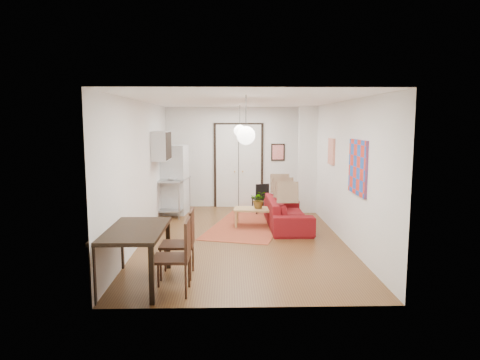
{
  "coord_description": "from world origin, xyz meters",
  "views": [
    {
      "loc": [
        -0.27,
        -8.94,
        2.46
      ],
      "look_at": [
        -0.04,
        0.03,
        1.25
      ],
      "focal_mm": 32.0,
      "sensor_mm": 36.0,
      "label": 1
    }
  ],
  "objects_px": {
    "fridge": "(175,180)",
    "dining_chair_near": "(178,236)",
    "dining_table": "(134,235)",
    "dining_chair_far": "(172,249)",
    "sofa": "(287,212)",
    "coffee_table": "(255,211)",
    "black_side_chair": "(260,195)",
    "kitchen_counter": "(174,191)"
  },
  "relations": [
    {
      "from": "sofa",
      "to": "coffee_table",
      "type": "distance_m",
      "value": 0.77
    },
    {
      "from": "kitchen_counter",
      "to": "dining_table",
      "type": "height_order",
      "value": "kitchen_counter"
    },
    {
      "from": "kitchen_counter",
      "to": "fridge",
      "type": "relative_size",
      "value": 0.73
    },
    {
      "from": "kitchen_counter",
      "to": "dining_chair_far",
      "type": "relative_size",
      "value": 1.25
    },
    {
      "from": "dining_table",
      "to": "dining_chair_near",
      "type": "distance_m",
      "value": 0.77
    },
    {
      "from": "black_side_chair",
      "to": "sofa",
      "type": "bearing_deg",
      "value": 90.59
    },
    {
      "from": "coffee_table",
      "to": "dining_table",
      "type": "distance_m",
      "value": 4.22
    },
    {
      "from": "sofa",
      "to": "dining_table",
      "type": "distance_m",
      "value": 4.61
    },
    {
      "from": "dining_table",
      "to": "kitchen_counter",
      "type": "bearing_deg",
      "value": 90.43
    },
    {
      "from": "coffee_table",
      "to": "dining_table",
      "type": "relative_size",
      "value": 0.64
    },
    {
      "from": "dining_table",
      "to": "dining_chair_far",
      "type": "bearing_deg",
      "value": -21.67
    },
    {
      "from": "dining_table",
      "to": "coffee_table",
      "type": "bearing_deg",
      "value": 60.85
    },
    {
      "from": "dining_chair_far",
      "to": "sofa",
      "type": "bearing_deg",
      "value": 150.78
    },
    {
      "from": "dining_chair_far",
      "to": "black_side_chair",
      "type": "distance_m",
      "value": 5.72
    },
    {
      "from": "dining_chair_near",
      "to": "kitchen_counter",
      "type": "bearing_deg",
      "value": -171.42
    },
    {
      "from": "kitchen_counter",
      "to": "dining_chair_far",
      "type": "bearing_deg",
      "value": -75.11
    },
    {
      "from": "coffee_table",
      "to": "dining_chair_near",
      "type": "height_order",
      "value": "dining_chair_near"
    },
    {
      "from": "coffee_table",
      "to": "sofa",
      "type": "bearing_deg",
      "value": -3.52
    },
    {
      "from": "dining_chair_near",
      "to": "black_side_chair",
      "type": "height_order",
      "value": "dining_chair_near"
    },
    {
      "from": "fridge",
      "to": "dining_table",
      "type": "relative_size",
      "value": 1.16
    },
    {
      "from": "sofa",
      "to": "dining_table",
      "type": "height_order",
      "value": "dining_table"
    },
    {
      "from": "sofa",
      "to": "dining_table",
      "type": "bearing_deg",
      "value": 141.64
    },
    {
      "from": "fridge",
      "to": "dining_chair_far",
      "type": "relative_size",
      "value": 1.71
    },
    {
      "from": "kitchen_counter",
      "to": "black_side_chair",
      "type": "xyz_separation_m",
      "value": [
        2.32,
        0.19,
        -0.16
      ]
    },
    {
      "from": "coffee_table",
      "to": "kitchen_counter",
      "type": "bearing_deg",
      "value": 146.59
    },
    {
      "from": "coffee_table",
      "to": "fridge",
      "type": "distance_m",
      "value": 2.62
    },
    {
      "from": "coffee_table",
      "to": "dining_table",
      "type": "xyz_separation_m",
      "value": [
        -2.04,
        -3.67,
        0.4
      ]
    },
    {
      "from": "dining_chair_far",
      "to": "black_side_chair",
      "type": "relative_size",
      "value": 1.31
    },
    {
      "from": "kitchen_counter",
      "to": "dining_chair_near",
      "type": "height_order",
      "value": "dining_chair_near"
    },
    {
      "from": "coffee_table",
      "to": "dining_chair_near",
      "type": "relative_size",
      "value": 0.94
    },
    {
      "from": "dining_chair_near",
      "to": "dining_chair_far",
      "type": "bearing_deg",
      "value": 0.65
    },
    {
      "from": "fridge",
      "to": "dining_chair_far",
      "type": "bearing_deg",
      "value": -75.26
    },
    {
      "from": "dining_table",
      "to": "black_side_chair",
      "type": "relative_size",
      "value": 1.93
    },
    {
      "from": "fridge",
      "to": "black_side_chair",
      "type": "xyz_separation_m",
      "value": [
        2.32,
        0.07,
        -0.45
      ]
    },
    {
      "from": "fridge",
      "to": "dining_chair_near",
      "type": "xyz_separation_m",
      "value": [
        0.64,
        -4.7,
        -0.3
      ]
    },
    {
      "from": "fridge",
      "to": "kitchen_counter",
      "type": "bearing_deg",
      "value": -82.0
    },
    {
      "from": "dining_table",
      "to": "dining_chair_near",
      "type": "bearing_deg",
      "value": 37.57
    },
    {
      "from": "coffee_table",
      "to": "dining_chair_far",
      "type": "height_order",
      "value": "dining_chair_far"
    },
    {
      "from": "fridge",
      "to": "dining_chair_near",
      "type": "height_order",
      "value": "fridge"
    },
    {
      "from": "dining_chair_near",
      "to": "dining_table",
      "type": "bearing_deg",
      "value": -51.78
    },
    {
      "from": "kitchen_counter",
      "to": "dining_table",
      "type": "bearing_deg",
      "value": -81.57
    },
    {
      "from": "dining_chair_near",
      "to": "sofa",
      "type": "bearing_deg",
      "value": 145.6
    }
  ]
}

